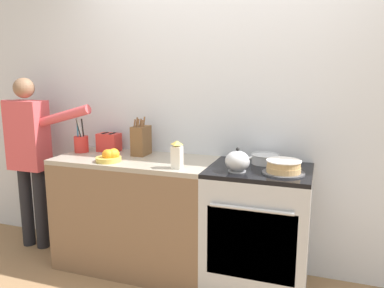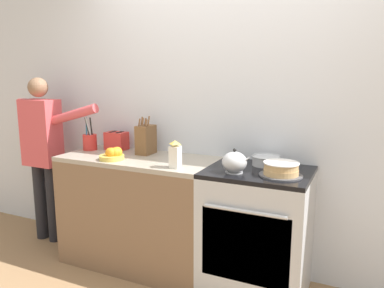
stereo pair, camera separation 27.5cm
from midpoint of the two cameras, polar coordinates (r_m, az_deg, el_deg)
The scene contains 12 objects.
wall_back at distance 2.98m, azimuth 2.89°, elevation 5.38°, with size 8.00×0.04×2.60m.
counter_cabinet at distance 3.15m, azimuth -11.03°, elevation -10.29°, with size 1.26×0.59×0.92m.
stove_range at distance 2.81m, azimuth 7.16°, elevation -12.82°, with size 0.72×0.63×0.92m.
layer_cake at distance 2.54m, azimuth 10.82°, elevation -3.54°, with size 0.28×0.28×0.09m.
tea_kettle at distance 2.55m, azimuth 3.93°, elevation -2.70°, with size 0.21×0.17×0.17m.
mixing_bowl at distance 2.80m, azimuth 8.33°, elevation -2.27°, with size 0.21×0.21×0.07m.
knife_block at distance 3.10m, azimuth -10.29°, elevation 0.53°, with size 0.11×0.17×0.32m.
utensil_crock at distance 3.35m, azimuth -18.80°, elevation 0.07°, with size 0.12×0.12×0.29m.
fruit_bowl at distance 2.94m, azimuth -14.98°, elevation -1.79°, with size 0.19×0.19×0.10m.
toaster at distance 3.32m, azimuth -14.87°, elevation 0.24°, with size 0.20×0.13×0.16m.
milk_carton at distance 2.64m, azimuth -5.29°, elevation -1.74°, with size 0.07×0.07×0.20m.
person_baker at distance 3.66m, azimuth -25.52°, elevation -0.75°, with size 0.90×0.20×1.54m.
Camera 1 is at (0.71, -2.28, 1.58)m, focal length 35.00 mm.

